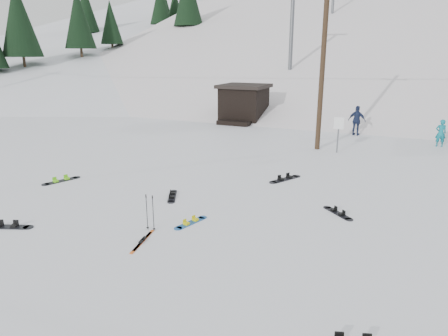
% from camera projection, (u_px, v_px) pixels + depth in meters
% --- Properties ---
extents(ground, '(200.00, 200.00, 0.00)m').
position_uv_depth(ground, '(124.00, 258.00, 10.05)').
color(ground, white).
rests_on(ground, ground).
extents(ski_slope, '(60.00, 85.24, 65.97)m').
position_uv_depth(ski_slope, '(353.00, 167.00, 61.58)').
color(ski_slope, white).
rests_on(ski_slope, ground).
extents(ridge_left, '(47.54, 95.03, 58.38)m').
position_uv_depth(ridge_left, '(134.00, 149.00, 69.34)').
color(ridge_left, white).
rests_on(ridge_left, ground).
extents(treeline_left, '(20.00, 64.00, 10.00)m').
position_uv_depth(treeline_left, '(107.00, 88.00, 58.49)').
color(treeline_left, black).
rests_on(treeline_left, ground).
extents(treeline_crest, '(50.00, 6.00, 10.00)m').
position_uv_depth(treeline_crest, '(376.00, 77.00, 85.43)').
color(treeline_crest, black).
rests_on(treeline_crest, ski_slope).
extents(utility_pole, '(2.00, 0.26, 9.00)m').
position_uv_depth(utility_pole, '(323.00, 59.00, 20.23)').
color(utility_pole, '#3A2819').
rests_on(utility_pole, ground).
extents(trail_sign, '(0.50, 0.09, 1.85)m').
position_uv_depth(trail_sign, '(339.00, 128.00, 20.37)').
color(trail_sign, '#595B60').
rests_on(trail_sign, ground).
extents(lift_hut, '(3.40, 4.10, 2.75)m').
position_uv_depth(lift_hut, '(244.00, 103.00, 29.99)').
color(lift_hut, black).
rests_on(lift_hut, ground).
extents(lift_tower_near, '(2.20, 0.36, 8.00)m').
position_uv_depth(lift_tower_near, '(292.00, 20.00, 35.74)').
color(lift_tower_near, '#595B60').
rests_on(lift_tower_near, ski_slope).
extents(hero_snowboard, '(0.54, 1.27, 0.09)m').
position_uv_depth(hero_snowboard, '(191.00, 222.00, 12.12)').
color(hero_snowboard, '#1957A7').
rests_on(hero_snowboard, ground).
extents(hero_skis, '(0.38, 1.45, 0.08)m').
position_uv_depth(hero_skis, '(142.00, 241.00, 10.93)').
color(hero_skis, '#C74F14').
rests_on(hero_skis, ground).
extents(ski_poles, '(0.30, 0.08, 1.08)m').
position_uv_depth(ski_poles, '(150.00, 212.00, 11.51)').
color(ski_poles, black).
rests_on(ski_poles, ground).
extents(board_scatter_a, '(1.49, 0.76, 0.11)m').
position_uv_depth(board_scatter_a, '(7.00, 226.00, 11.83)').
color(board_scatter_a, black).
rests_on(board_scatter_a, ground).
extents(board_scatter_b, '(0.78, 1.28, 0.10)m').
position_uv_depth(board_scatter_b, '(172.00, 196.00, 14.34)').
color(board_scatter_b, black).
rests_on(board_scatter_b, ground).
extents(board_scatter_c, '(0.73, 1.52, 0.11)m').
position_uv_depth(board_scatter_c, '(61.00, 180.00, 16.10)').
color(board_scatter_c, black).
rests_on(board_scatter_c, ground).
extents(board_scatter_d, '(1.06, 0.99, 0.09)m').
position_uv_depth(board_scatter_d, '(338.00, 213.00, 12.84)').
color(board_scatter_d, black).
rests_on(board_scatter_d, ground).
extents(board_scatter_f, '(0.96, 1.53, 0.12)m').
position_uv_depth(board_scatter_f, '(285.00, 179.00, 16.30)').
color(board_scatter_f, black).
rests_on(board_scatter_f, ground).
extents(skier_teal, '(0.61, 0.46, 1.51)m').
position_uv_depth(skier_teal, '(441.00, 133.00, 21.89)').
color(skier_teal, '#0C6F7F').
rests_on(skier_teal, ground).
extents(skier_navy, '(1.14, 0.64, 1.85)m').
position_uv_depth(skier_navy, '(357.00, 121.00, 24.89)').
color(skier_navy, '#1C2647').
rests_on(skier_navy, ground).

